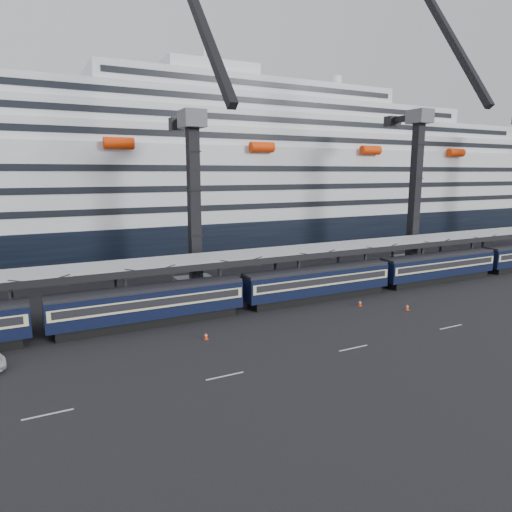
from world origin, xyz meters
The scene contains 9 objects.
ground centered at (0.00, 0.00, 0.00)m, with size 260.00×260.00×0.00m, color black.
train centered at (-4.65, 10.00, 2.20)m, with size 133.05×3.00×4.05m.
canopy centered at (0.00, 14.00, 5.25)m, with size 130.00×6.25×5.53m.
cruise_ship centered at (-1.08, 45.99, 12.34)m, with size 214.09×28.84×34.00m.
crane_dark_near centered at (-20.00, 18.59, 11.93)m, with size 4.50×17.75×35.08m.
crane_dark_mid centered at (15.00, 17.59, 13.36)m, with size 4.50×18.24×39.64m.
traffic_cone_b centered at (-24.53, 3.76, 0.35)m, with size 0.36×0.36×0.72m.
traffic_cone_c centered at (-5.26, 5.67, 0.37)m, with size 0.38×0.38×0.75m.
traffic_cone_d centered at (-1.65, 2.09, 0.37)m, with size 0.38×0.38×0.76m.
Camera 1 is at (-38.33, -33.22, 14.87)m, focal length 32.00 mm.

